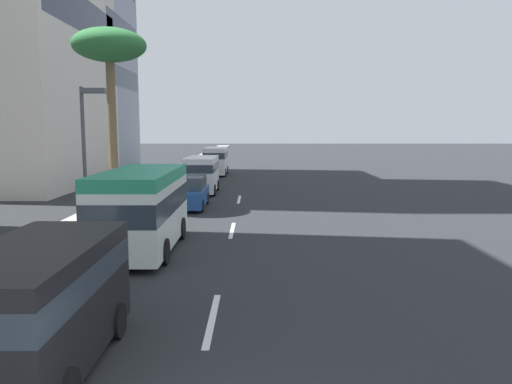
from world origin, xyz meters
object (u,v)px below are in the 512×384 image
car_third (205,173)px  van_sixth (38,300)px  pedestrian_near_lamp (84,201)px  car_fourth (188,193)px  minibus_second (142,207)px  palm_tree (109,51)px  van_lead (216,159)px  street_lamp (87,143)px  pedestrian_mid_block (135,185)px  van_fifth (201,172)px

car_third → van_sixth: van_sixth is taller
car_third → pedestrian_near_lamp: (-17.20, 3.66, 0.31)m
car_fourth → van_sixth: 18.21m
minibus_second → palm_tree: 11.59m
van_lead → car_third: bearing=-3.0°
van_lead → van_sixth: bearing=-0.4°
car_third → car_fourth: car_third is taller
car_fourth → street_lamp: street_lamp is taller
street_lamp → van_sixth: bearing=-166.3°
pedestrian_mid_block → palm_tree: bearing=-125.9°
van_fifth → van_sixth: (-24.21, 0.27, -0.06)m
street_lamp → van_fifth: bearing=-11.6°
van_fifth → palm_tree: size_ratio=0.52×
van_sixth → pedestrian_mid_block: van_sixth is taller
van_fifth → pedestrian_mid_block: 5.81m
car_third → pedestrian_near_lamp: size_ratio=2.36×
car_third → van_sixth: size_ratio=0.89×
pedestrian_mid_block → pedestrian_near_lamp: bearing=-114.2°
pedestrian_near_lamp → minibus_second: bearing=46.8°
van_sixth → palm_tree: palm_tree is taller
car_third → van_fifth: size_ratio=0.85×
car_fourth → pedestrian_near_lamp: 6.36m
palm_tree → van_lead: bearing=-11.3°
street_lamp → palm_tree: bearing=8.4°
car_fourth → palm_tree: size_ratio=0.47×
pedestrian_near_lamp → van_lead: bearing=178.6°
van_lead → car_third: van_lead is taller
palm_tree → minibus_second: bearing=-158.6°
pedestrian_mid_block → van_lead: bearing=62.9°
van_lead → car_third: (-6.34, 0.33, -0.64)m
van_fifth → pedestrian_near_lamp: 11.68m
minibus_second → street_lamp: bearing=-125.8°
van_fifth → pedestrian_mid_block: size_ratio=2.82×
van_fifth → street_lamp: size_ratio=0.85×
van_fifth → car_third: bearing=-176.6°
pedestrian_mid_block → car_fourth: bearing=-37.4°
pedestrian_mid_block → street_lamp: 9.34m
street_lamp → pedestrian_mid_block: bearing=2.6°
van_lead → van_sixth: size_ratio=1.09×
car_fourth → street_lamp: (-7.75, 2.76, 2.95)m
minibus_second → van_sixth: bearing=0.9°
car_fourth → car_third: bearing=-178.6°
van_lead → street_lamp: bearing=-6.0°
pedestrian_mid_block → van_fifth: bearing=39.4°
pedestrian_mid_block → palm_tree: palm_tree is taller
car_third → street_lamp: size_ratio=0.72×
car_fourth → pedestrian_near_lamp: (-4.95, 3.97, 0.31)m
van_lead → van_sixth: (-36.79, 0.23, -0.13)m
van_fifth → pedestrian_near_lamp: size_ratio=2.78×
palm_tree → pedestrian_near_lamp: bearing=177.9°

